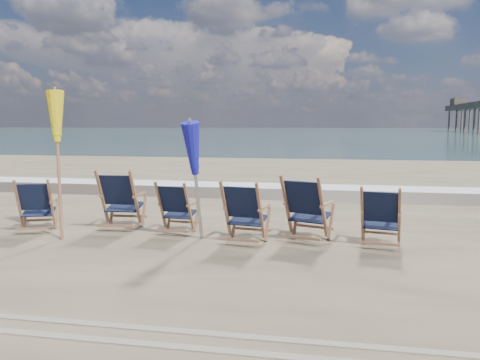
{
  "coord_description": "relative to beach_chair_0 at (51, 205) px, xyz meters",
  "views": [
    {
      "loc": [
        1.57,
        -6.17,
        1.92
      ],
      "look_at": [
        0.0,
        2.2,
        0.9
      ],
      "focal_mm": 35.0,
      "sensor_mm": 36.0,
      "label": 1
    }
  ],
  "objects": [
    {
      "name": "surf_foam",
      "position": [
        3.23,
        7.05,
        -0.48
      ],
      "size": [
        200.0,
        1.4,
        0.01
      ],
      "primitive_type": "cube",
      "color": "silver",
      "rests_on": "ground"
    },
    {
      "name": "ocean",
      "position": [
        3.23,
        126.75,
        -0.49
      ],
      "size": [
        400.0,
        400.0,
        0.0
      ],
      "primitive_type": "plane",
      "color": "#314F52",
      "rests_on": "ground"
    },
    {
      "name": "umbrella_yellow",
      "position": [
        0.38,
        -0.34,
        1.43
      ],
      "size": [
        0.3,
        0.3,
        2.46
      ],
      "color": "#8E5D3F",
      "rests_on": "ground"
    },
    {
      "name": "beach_chair_3",
      "position": [
        3.79,
        -0.28,
        0.03
      ],
      "size": [
        0.77,
        0.84,
        1.04
      ],
      "primitive_type": null,
      "rotation": [
        0.0,
        0.0,
        2.99
      ],
      "color": "black",
      "rests_on": "ground"
    },
    {
      "name": "beach_chair_1",
      "position": [
        1.42,
        0.38,
        0.07
      ],
      "size": [
        0.76,
        0.84,
        1.12
      ],
      "primitive_type": null,
      "rotation": [
        0.0,
        0.0,
        3.2
      ],
      "color": "black",
      "rests_on": "ground"
    },
    {
      "name": "umbrella_blue",
      "position": [
        2.71,
        -0.13,
        0.97
      ],
      "size": [
        0.3,
        0.3,
        1.97
      ],
      "color": "#A5A5AD",
      "rests_on": "ground"
    },
    {
      "name": "beach_chair_4",
      "position": [
        4.74,
        -0.01,
        0.07
      ],
      "size": [
        0.93,
        0.99,
        1.12
      ],
      "primitive_type": null,
      "rotation": [
        0.0,
        0.0,
        2.82
      ],
      "color": "black",
      "rests_on": "ground"
    },
    {
      "name": "wet_sand_strip",
      "position": [
        3.23,
        5.55,
        -0.49
      ],
      "size": [
        200.0,
        2.6,
        0.0
      ],
      "primitive_type": "cube",
      "color": "#42362A",
      "rests_on": "ground"
    },
    {
      "name": "beach_chair_5",
      "position": [
        5.9,
        -0.1,
        0.01
      ],
      "size": [
        0.75,
        0.81,
        0.98
      ],
      "primitive_type": null,
      "rotation": [
        0.0,
        0.0,
        2.96
      ],
      "color": "black",
      "rests_on": "ground"
    },
    {
      "name": "tire_tracks",
      "position": [
        3.23,
        -4.05,
        -0.48
      ],
      "size": [
        80.0,
        1.3,
        0.01
      ],
      "primitive_type": null,
      "color": "gray",
      "rests_on": "ground"
    },
    {
      "name": "beach_chair_2",
      "position": [
        2.47,
        0.21,
        -0.02
      ],
      "size": [
        0.66,
        0.72,
        0.94
      ],
      "primitive_type": null,
      "rotation": [
        0.0,
        0.0,
        3.06
      ],
      "color": "black",
      "rests_on": "ground"
    },
    {
      "name": "beach_chair_0",
      "position": [
        0.0,
        0.0,
        0.0
      ],
      "size": [
        0.83,
        0.88,
        0.97
      ],
      "primitive_type": null,
      "rotation": [
        0.0,
        0.0,
        3.5
      ],
      "color": "black",
      "rests_on": "ground"
    }
  ]
}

